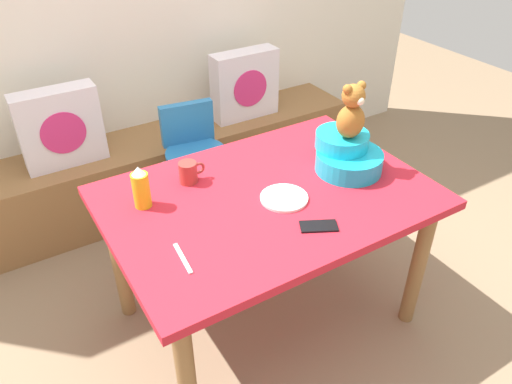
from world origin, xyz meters
TOP-DOWN VIEW (x-y plane):
  - ground_plane at (0.00, 0.00)m, footprint 8.00×8.00m
  - window_bench at (0.00, 1.22)m, footprint 2.60×0.44m
  - pillow_floral_left at (-0.59, 1.20)m, footprint 0.44×0.15m
  - pillow_floral_right at (0.58, 1.20)m, footprint 0.44×0.15m
  - dining_table at (0.00, 0.00)m, footprint 1.35×0.94m
  - highchair at (0.02, 0.79)m, footprint 0.36×0.48m
  - infant_seat_teal at (0.41, -0.01)m, footprint 0.30×0.33m
  - teddy_bear at (0.41, -0.01)m, footprint 0.13×0.12m
  - ketchup_bottle at (-0.48, 0.19)m, footprint 0.07×0.07m
  - coffee_mug at (-0.24, 0.26)m, footprint 0.12×0.08m
  - dinner_plate_near at (0.03, -0.07)m, footprint 0.20×0.20m
  - cell_phone at (0.04, -0.29)m, footprint 0.16×0.13m
  - table_fork at (-0.48, -0.18)m, footprint 0.03×0.17m

SIDE VIEW (x-z plane):
  - ground_plane at x=0.00m, z-range 0.00..0.00m
  - window_bench at x=0.00m, z-range 0.00..0.46m
  - highchair at x=0.02m, z-range 0.13..0.92m
  - dining_table at x=0.00m, z-range 0.27..1.01m
  - pillow_floral_left at x=-0.59m, z-range 0.46..0.90m
  - pillow_floral_right at x=0.58m, z-range 0.46..0.90m
  - table_fork at x=-0.48m, z-range 0.74..0.75m
  - cell_phone at x=0.04m, z-range 0.74..0.75m
  - dinner_plate_near at x=0.03m, z-range 0.74..0.75m
  - coffee_mug at x=-0.24m, z-range 0.74..0.84m
  - infant_seat_teal at x=0.41m, z-range 0.73..0.89m
  - ketchup_bottle at x=-0.48m, z-range 0.73..0.92m
  - teddy_bear at x=0.41m, z-range 0.89..1.14m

